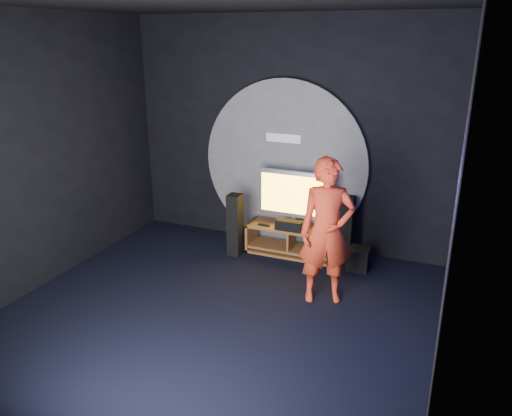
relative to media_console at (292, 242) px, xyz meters
The scene contains 15 objects.
floor 2.08m from the media_console, 98.01° to the right, with size 5.00×5.00×0.00m, color black.
back_wall 1.64m from the media_console, 122.67° to the left, with size 5.00×0.04×3.50m, color black.
front_wall 4.82m from the media_console, 93.63° to the right, with size 5.00×0.04×3.50m, color black.
left_wall 3.79m from the media_console, 143.68° to the right, with size 0.04×5.00×3.50m, color black.
right_wall 3.39m from the media_console, 42.83° to the right, with size 0.04×5.00×3.50m, color black.
ceiling 3.90m from the media_console, 98.01° to the right, with size 5.00×5.00×0.01m, color black.
wall_disc_panel 1.21m from the media_console, 126.23° to the left, with size 2.60×0.11×2.60m.
media_console is the anchor object (origin of this frame).
tv 0.72m from the media_console, 96.13° to the left, with size 1.15×0.22×0.85m.
center_speaker 0.36m from the media_console, 92.95° to the right, with size 0.40×0.15×0.15m, color black.
remote 0.51m from the media_console, 163.92° to the right, with size 0.18×0.05×0.02m, color black.
tower_speaker_left 0.91m from the media_console, 158.12° to the right, with size 0.19×0.21×0.96m, color black.
tower_speaker_right 0.85m from the media_console, 15.87° to the left, with size 0.19×0.21×0.96m, color black.
subwoofer 1.06m from the media_console, ahead, with size 0.29×0.29×0.32m, color black.
player 1.57m from the media_console, 54.33° to the right, with size 0.67×0.44×1.84m, color red.
Camera 1 is at (2.48, -4.63, 3.19)m, focal length 35.00 mm.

